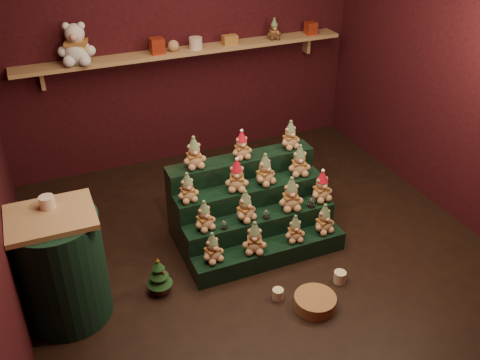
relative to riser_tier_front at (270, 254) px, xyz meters
name	(u,v)px	position (x,y,z in m)	size (l,w,h in m)	color
ground	(258,248)	(-0.02, 0.21, -0.09)	(4.00, 4.00, 0.00)	black
back_wall	(181,37)	(-0.02, 2.26, 1.31)	(4.00, 0.10, 2.80)	black
front_wall	(441,264)	(-0.02, -1.84, 1.31)	(4.00, 0.10, 2.80)	black
right_wall	(465,72)	(2.03, 0.21, 1.31)	(0.10, 4.00, 2.80)	black
back_shelf	(187,51)	(-0.02, 2.09, 1.20)	(3.60, 0.26, 0.24)	tan
riser_tier_front	(270,254)	(0.00, 0.00, 0.00)	(1.40, 0.22, 0.18)	black
riser_tier_midfront	(260,232)	(0.00, 0.22, 0.09)	(1.40, 0.22, 0.36)	black
riser_tier_midback	(250,211)	(0.00, 0.44, 0.18)	(1.40, 0.22, 0.54)	black
riser_tier_back	(241,191)	(0.00, 0.66, 0.27)	(1.40, 0.22, 0.72)	black
teddy_0	(212,247)	(-0.53, 0.01, 0.22)	(0.19, 0.17, 0.27)	tan
teddy_1	(255,237)	(-0.16, -0.01, 0.24)	(0.21, 0.19, 0.29)	tan
teddy_2	(295,228)	(0.23, -0.01, 0.21)	(0.18, 0.16, 0.25)	tan
teddy_3	(324,218)	(0.53, 0.00, 0.23)	(0.20, 0.18, 0.28)	tan
teddy_4	(204,215)	(-0.52, 0.23, 0.40)	(0.19, 0.17, 0.27)	tan
teddy_5	(245,206)	(-0.15, 0.21, 0.41)	(0.20, 0.18, 0.28)	tan
teddy_6	(291,194)	(0.29, 0.21, 0.43)	(0.22, 0.20, 0.31)	tan
teddy_7	(322,186)	(0.62, 0.23, 0.42)	(0.21, 0.19, 0.29)	tan
teddy_8	(187,187)	(-0.59, 0.43, 0.58)	(0.19, 0.17, 0.26)	tan
teddy_9	(237,175)	(-0.13, 0.43, 0.60)	(0.21, 0.19, 0.29)	tan
teddy_10	(265,169)	(0.14, 0.43, 0.59)	(0.21, 0.19, 0.29)	tan
teddy_11	(300,160)	(0.50, 0.45, 0.60)	(0.21, 0.19, 0.29)	tan
teddy_12	(194,153)	(-0.44, 0.66, 0.77)	(0.20, 0.18, 0.29)	tan
teddy_13	(242,145)	(0.01, 0.65, 0.76)	(0.19, 0.17, 0.26)	tan
teddy_14	(290,135)	(0.50, 0.66, 0.76)	(0.19, 0.17, 0.27)	tan
snow_globe_a	(224,225)	(-0.36, 0.16, 0.31)	(0.06, 0.06, 0.08)	black
snow_globe_b	(266,214)	(0.03, 0.16, 0.31)	(0.06, 0.06, 0.08)	black
snow_globe_c	(311,202)	(0.48, 0.16, 0.32)	(0.07, 0.07, 0.10)	black
side_table	(61,267)	(-1.71, 0.05, 0.37)	(0.65, 0.65, 0.93)	tan
table_ornament	(47,202)	(-1.71, 0.15, 0.89)	(0.11, 0.11, 0.09)	beige
mini_christmas_tree	(159,276)	(-1.00, 0.01, 0.08)	(0.21, 0.21, 0.36)	#412517
mug_left	(278,294)	(-0.14, -0.44, -0.04)	(0.09, 0.09, 0.09)	beige
mug_right	(340,277)	(0.43, -0.47, -0.04)	(0.10, 0.10, 0.10)	beige
wicker_basket	(315,302)	(0.09, -0.64, -0.04)	(0.33, 0.33, 0.10)	olive
white_bear	(75,38)	(-1.15, 2.05, 1.49)	(0.37, 0.33, 0.51)	white
brown_bear	(274,29)	(1.00, 2.05, 1.34)	(0.16, 0.15, 0.23)	#4E311A
gift_tin_red_a	(157,46)	(-0.34, 2.06, 1.31)	(0.14, 0.14, 0.16)	#9C2E18
gift_tin_cream	(196,43)	(0.08, 2.06, 1.29)	(0.14, 0.14, 0.12)	beige
gift_tin_red_b	(311,28)	(1.47, 2.06, 1.30)	(0.12, 0.12, 0.14)	#9C2E18
shelf_plush_ball	(173,46)	(-0.17, 2.06, 1.29)	(0.12, 0.12, 0.12)	tan
scarf_gift_box	(230,40)	(0.47, 2.06, 1.28)	(0.16, 0.10, 0.10)	#D75C1E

